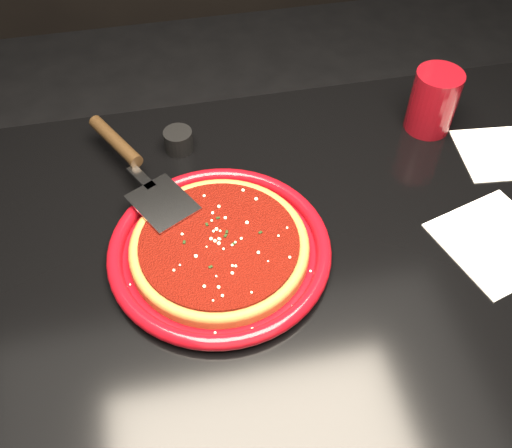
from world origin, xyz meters
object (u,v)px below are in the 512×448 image
(pizza_server, at_px, (138,167))
(plate, at_px, (220,250))
(cup, at_px, (433,101))
(table, at_px, (278,381))
(ramekin, at_px, (179,141))

(pizza_server, bearing_deg, plate, -86.99)
(pizza_server, distance_m, cup, 0.51)
(plate, relative_size, pizza_server, 1.00)
(table, relative_size, plate, 3.71)
(plate, bearing_deg, pizza_server, 121.60)
(table, xyz_separation_m, plate, (-0.09, 0.04, 0.39))
(cup, bearing_deg, pizza_server, -175.06)
(cup, bearing_deg, ramekin, 175.92)
(ramekin, bearing_deg, cup, -4.08)
(plate, height_order, cup, cup)
(table, bearing_deg, ramekin, 112.82)
(table, bearing_deg, cup, 38.15)
(pizza_server, distance_m, ramekin, 0.11)
(table, bearing_deg, pizza_server, 132.38)
(table, distance_m, pizza_server, 0.50)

